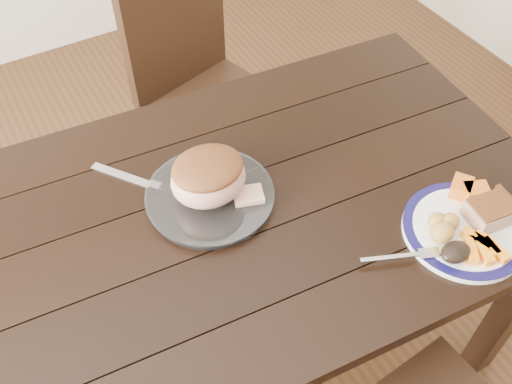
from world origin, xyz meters
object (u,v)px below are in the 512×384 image
chair_far (201,82)px  fork (406,256)px  dinner_plate (464,231)px  carving_knife (169,190)px  roast_joint (208,178)px  pork_slice (490,212)px  serving_platter (210,197)px  dining_table (224,236)px

chair_far → fork: 1.08m
dinner_plate → chair_far: bearing=99.0°
dinner_plate → carving_knife: bearing=140.0°
fork → roast_joint: roast_joint is taller
fork → pork_slice: bearing=19.6°
dinner_plate → serving_platter: 0.60m
roast_joint → carving_knife: roast_joint is taller
dining_table → carving_knife: 0.18m
serving_platter → fork: (0.29, -0.37, 0.01)m
dinner_plate → fork: fork is taller
chair_far → pork_slice: size_ratio=9.23×
chair_far → fork: (0.00, -1.06, 0.25)m
pork_slice → roast_joint: 0.65m
dining_table → fork: fork is taller
fork → roast_joint: (-0.29, 0.37, 0.06)m
dining_table → fork: bearing=-48.3°
dinner_plate → carving_knife: 0.70m
dinner_plate → roast_joint: roast_joint is taller
chair_far → serving_platter: 0.78m
chair_far → roast_joint: (-0.29, -0.68, 0.30)m
dinner_plate → pork_slice: size_ratio=2.78×
dining_table → pork_slice: bearing=-32.8°
dinner_plate → serving_platter: (-0.46, 0.38, 0.00)m
fork → dining_table: bearing=154.2°
roast_joint → dining_table: bearing=-83.7°
dinner_plate → serving_platter: bearing=140.4°
chair_far → pork_slice: (0.23, -1.07, 0.27)m
dining_table → dinner_plate: bearing=-35.8°
serving_platter → pork_slice: 0.65m
roast_joint → carving_knife: 0.13m
dining_table → roast_joint: 0.18m
dining_table → serving_platter: size_ratio=5.52×
dinner_plate → pork_slice: 0.07m
dinner_plate → roast_joint: 0.60m
pork_slice → carving_knife: pork_slice is taller
dining_table → carving_knife: carving_knife is taller
pork_slice → dining_table: bearing=147.2°
dinner_plate → fork: bearing=177.9°
dining_table → pork_slice: (0.52, -0.33, 0.14)m
dinner_plate → dining_table: bearing=144.2°
dinner_plate → fork: size_ratio=1.64×
serving_platter → roast_joint: 0.07m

